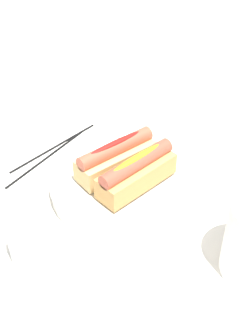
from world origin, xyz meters
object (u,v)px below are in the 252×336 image
(hotdog_front, at_px, (116,157))
(chopstick_far, at_px, (53,148))
(hotdog_back, at_px, (137,172))
(water_glass, at_px, (31,240))
(chopstick_near, at_px, (46,157))
(serving_bowl, at_px, (126,183))

(hotdog_front, xyz_separation_m, chopstick_far, (-0.00, -0.17, -0.06))
(chopstick_far, bearing_deg, hotdog_front, 94.67)
(hotdog_front, height_order, chopstick_far, hotdog_front)
(hotdog_back, bearing_deg, hotdog_front, -102.09)
(water_glass, xyz_separation_m, chopstick_near, (-0.19, -0.16, -0.04))
(hotdog_back, height_order, chopstick_far, hotdog_back)
(hotdog_front, bearing_deg, serving_bowl, 77.91)
(chopstick_near, height_order, chopstick_far, same)
(hotdog_front, distance_m, hotdog_back, 0.06)
(hotdog_back, bearing_deg, water_glass, -13.06)
(hotdog_back, xyz_separation_m, chopstick_near, (0.01, -0.21, -0.06))
(hotdog_back, distance_m, water_glass, 0.21)
(serving_bowl, relative_size, hotdog_front, 1.74)
(hotdog_front, height_order, hotdog_back, same)
(chopstick_near, bearing_deg, serving_bowl, 94.60)
(water_glass, bearing_deg, serving_bowl, 174.38)
(hotdog_front, xyz_separation_m, hotdog_back, (0.01, 0.05, 0.00))
(water_glass, height_order, chopstick_near, water_glass)
(serving_bowl, height_order, water_glass, water_glass)
(chopstick_near, bearing_deg, hotdog_front, 97.76)
(hotdog_front, relative_size, chopstick_far, 0.72)
(serving_bowl, height_order, hotdog_front, hotdog_front)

